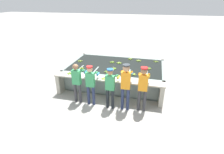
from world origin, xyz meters
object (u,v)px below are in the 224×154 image
object	(u,v)px
banana_bunch_floating_1	(112,62)
banana_bunch_floating_2	(139,61)
banana_bunch_floating_9	(156,61)
banana_bunch_floating_0	(114,68)
banana_bunch_floating_5	(119,63)
worker_3	(126,83)
knife_0	(90,76)
worker_1	(91,82)
worker_0	(77,80)
banana_bunch_floating_4	(130,59)
banana_bunch_ledge_0	(70,73)
banana_bunch_floating_6	(80,61)
worker_2	(110,85)
worker_4	(143,85)
banana_bunch_floating_8	(148,68)
banana_bunch_ledge_1	(104,78)
banana_bunch_floating_3	(81,68)
banana_bunch_floating_10	(133,74)
banana_bunch_floating_7	(107,72)

from	to	relation	value
banana_bunch_floating_1	banana_bunch_floating_2	bearing A→B (deg)	22.79
banana_bunch_floating_1	banana_bunch_floating_9	world-z (taller)	same
banana_bunch_floating_0	banana_bunch_floating_5	world-z (taller)	same
worker_3	knife_0	world-z (taller)	worker_3
worker_1	knife_0	bearing A→B (deg)	112.00
worker_0	worker_1	size ratio (longest dim) A/B	1.02
worker_0	worker_1	world-z (taller)	worker_0
banana_bunch_floating_4	banana_bunch_ledge_0	xyz separation A→B (m)	(-2.15, -2.46, 0.00)
banana_bunch_floating_0	banana_bunch_floating_6	distance (m)	1.94
worker_2	worker_4	distance (m)	1.15
banana_bunch_floating_1	banana_bunch_floating_8	xyz separation A→B (m)	(1.76, -0.42, 0.00)
banana_bunch_ledge_1	knife_0	world-z (taller)	banana_bunch_ledge_1
banana_bunch_floating_3	banana_bunch_ledge_0	distance (m)	0.69
banana_bunch_floating_2	banana_bunch_floating_9	xyz separation A→B (m)	(0.84, 0.09, 0.00)
worker_2	banana_bunch_floating_2	size ratio (longest dim) A/B	5.56
worker_2	knife_0	xyz separation A→B (m)	(-0.99, 0.62, -0.04)
worker_2	knife_0	bearing A→B (deg)	147.86
worker_1	banana_bunch_floating_0	xyz separation A→B (m)	(0.50, 1.58, -0.03)
worker_2	worker_0	bearing A→B (deg)	175.95
banana_bunch_floating_10	banana_bunch_ledge_1	size ratio (longest dim) A/B	1.00
banana_bunch_floating_7	knife_0	bearing A→B (deg)	-131.71
banana_bunch_floating_3	worker_0	bearing A→B (deg)	-74.29
worker_2	worker_3	distance (m)	0.57
worker_0	banana_bunch_ledge_0	distance (m)	0.83
banana_bunch_floating_5	banana_bunch_ledge_1	size ratio (longest dim) A/B	1.00
banana_bunch_floating_9	knife_0	size ratio (longest dim) A/B	0.85
banana_bunch_floating_2	banana_bunch_floating_5	xyz separation A→B (m)	(-0.88, -0.55, 0.00)
worker_2	banana_bunch_floating_2	bearing A→B (deg)	76.85
banana_bunch_floating_7	banana_bunch_floating_10	bearing A→B (deg)	-0.74
worker_1	banana_bunch_floating_9	size ratio (longest dim) A/B	5.54
banana_bunch_floating_3	banana_bunch_floating_6	distance (m)	1.00
worker_4	banana_bunch_floating_4	xyz separation A→B (m)	(-0.88, 3.04, -0.12)
worker_1	worker_4	xyz separation A→B (m)	(1.91, 0.03, 0.09)
banana_bunch_floating_1	banana_bunch_floating_10	bearing A→B (deg)	-46.37
knife_0	banana_bunch_ledge_0	bearing A→B (deg)	176.16
worker_2	banana_bunch_floating_10	xyz separation A→B (m)	(0.65, 1.21, -0.03)
banana_bunch_floating_6	worker_2	bearing A→B (deg)	-46.37
banana_bunch_floating_0	knife_0	size ratio (longest dim) A/B	0.84
banana_bunch_floating_1	banana_bunch_floating_6	distance (m)	1.60
banana_bunch_floating_8	banana_bunch_ledge_1	size ratio (longest dim) A/B	1.00
banana_bunch_floating_10	banana_bunch_floating_9	bearing A→B (deg)	64.40
banana_bunch_floating_6	knife_0	xyz separation A→B (m)	(1.13, -1.60, -0.01)
worker_3	banana_bunch_floating_4	xyz separation A→B (m)	(-0.29, 3.12, -0.17)
banana_bunch_floating_5	banana_bunch_floating_10	world-z (taller)	same
banana_bunch_floating_10	banana_bunch_ledge_0	world-z (taller)	banana_bunch_ledge_0
worker_1	knife_0	xyz separation A→B (m)	(-0.22, 0.55, -0.04)
worker_0	banana_bunch_floating_1	bearing A→B (deg)	71.66
banana_bunch_floating_1	banana_bunch_floating_5	bearing A→B (deg)	-4.81
banana_bunch_floating_2	banana_bunch_floating_0	bearing A→B (deg)	-126.18
banana_bunch_floating_0	banana_bunch_floating_10	xyz separation A→B (m)	(0.91, -0.44, 0.00)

